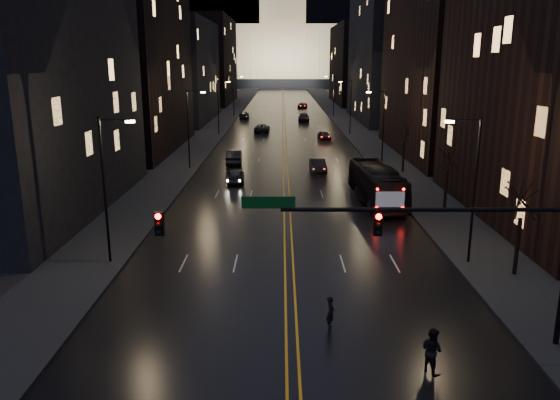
{
  "coord_description": "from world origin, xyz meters",
  "views": [
    {
      "loc": [
        -0.46,
        -21.5,
        12.11
      ],
      "look_at": [
        -0.56,
        10.64,
        3.88
      ],
      "focal_mm": 35.0,
      "sensor_mm": 36.0,
      "label": 1
    }
  ],
  "objects_px": {
    "receding_car_a": "(318,166)",
    "pedestrian_a": "(331,313)",
    "oncoming_car_a": "(235,176)",
    "traffic_signal": "(435,235)",
    "pedestrian_b": "(432,350)",
    "bus": "(377,184)",
    "oncoming_car_b": "(234,157)"
  },
  "relations": [
    {
      "from": "oncoming_car_a",
      "to": "oncoming_car_b",
      "type": "height_order",
      "value": "oncoming_car_b"
    },
    {
      "from": "pedestrian_b",
      "to": "bus",
      "type": "bearing_deg",
      "value": -39.76
    },
    {
      "from": "pedestrian_b",
      "to": "pedestrian_a",
      "type": "bearing_deg",
      "value": 10.62
    },
    {
      "from": "oncoming_car_a",
      "to": "receding_car_a",
      "type": "height_order",
      "value": "same"
    },
    {
      "from": "pedestrian_b",
      "to": "oncoming_car_a",
      "type": "bearing_deg",
      "value": -17.75
    },
    {
      "from": "pedestrian_a",
      "to": "pedestrian_b",
      "type": "bearing_deg",
      "value": -124.07
    },
    {
      "from": "oncoming_car_a",
      "to": "oncoming_car_b",
      "type": "distance_m",
      "value": 10.6
    },
    {
      "from": "oncoming_car_b",
      "to": "receding_car_a",
      "type": "distance_m",
      "value": 11.0
    },
    {
      "from": "traffic_signal",
      "to": "pedestrian_a",
      "type": "relative_size",
      "value": 10.89
    },
    {
      "from": "traffic_signal",
      "to": "receding_car_a",
      "type": "distance_m",
      "value": 38.64
    },
    {
      "from": "bus",
      "to": "pedestrian_b",
      "type": "bearing_deg",
      "value": -99.05
    },
    {
      "from": "receding_car_a",
      "to": "pedestrian_a",
      "type": "height_order",
      "value": "pedestrian_a"
    },
    {
      "from": "oncoming_car_a",
      "to": "bus",
      "type": "bearing_deg",
      "value": 145.53
    },
    {
      "from": "traffic_signal",
      "to": "oncoming_car_a",
      "type": "bearing_deg",
      "value": 108.64
    },
    {
      "from": "traffic_signal",
      "to": "pedestrian_b",
      "type": "bearing_deg",
      "value": -101.08
    },
    {
      "from": "bus",
      "to": "oncoming_car_b",
      "type": "bearing_deg",
      "value": 123.35
    },
    {
      "from": "oncoming_car_a",
      "to": "receding_car_a",
      "type": "distance_m",
      "value": 10.35
    },
    {
      "from": "bus",
      "to": "traffic_signal",
      "type": "bearing_deg",
      "value": -98.55
    },
    {
      "from": "oncoming_car_a",
      "to": "traffic_signal",
      "type": "bearing_deg",
      "value": 105.16
    },
    {
      "from": "pedestrian_b",
      "to": "receding_car_a",
      "type": "bearing_deg",
      "value": -32.07
    },
    {
      "from": "bus",
      "to": "pedestrian_a",
      "type": "distance_m",
      "value": 24.11
    },
    {
      "from": "oncoming_car_a",
      "to": "pedestrian_a",
      "type": "bearing_deg",
      "value": 99.14
    },
    {
      "from": "pedestrian_a",
      "to": "pedestrian_b",
      "type": "height_order",
      "value": "pedestrian_b"
    },
    {
      "from": "bus",
      "to": "receding_car_a",
      "type": "xyz_separation_m",
      "value": [
        -4.26,
        13.35,
        -0.88
      ]
    },
    {
      "from": "traffic_signal",
      "to": "oncoming_car_b",
      "type": "distance_m",
      "value": 45.2
    },
    {
      "from": "traffic_signal",
      "to": "pedestrian_a",
      "type": "bearing_deg",
      "value": 158.03
    },
    {
      "from": "bus",
      "to": "oncoming_car_b",
      "type": "height_order",
      "value": "bus"
    },
    {
      "from": "bus",
      "to": "receding_car_a",
      "type": "height_order",
      "value": "bus"
    },
    {
      "from": "pedestrian_a",
      "to": "pedestrian_b",
      "type": "relative_size",
      "value": 0.83
    },
    {
      "from": "bus",
      "to": "oncoming_car_b",
      "type": "distance_m",
      "value": 23.14
    },
    {
      "from": "bus",
      "to": "pedestrian_b",
      "type": "xyz_separation_m",
      "value": [
        -2.34,
        -26.97,
        -0.67
      ]
    },
    {
      "from": "oncoming_car_a",
      "to": "oncoming_car_b",
      "type": "relative_size",
      "value": 0.85
    }
  ]
}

